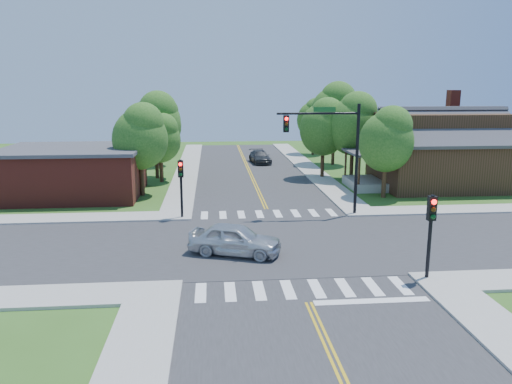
{
  "coord_description": "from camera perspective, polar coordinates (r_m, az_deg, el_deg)",
  "views": [
    {
      "loc": [
        -3.64,
        -25.34,
        8.33
      ],
      "look_at": [
        -1.11,
        3.09,
        2.2
      ],
      "focal_mm": 35.0,
      "sensor_mm": 36.0,
      "label": 1
    }
  ],
  "objects": [
    {
      "name": "signal_mast_ne",
      "position": [
        32.02,
        8.63,
        5.75
      ],
      "size": [
        5.3,
        0.42,
        7.2
      ],
      "color": "black",
      "rests_on": "ground"
    },
    {
      "name": "ground",
      "position": [
        26.92,
        2.95,
        -5.92
      ],
      "size": [
        100.0,
        100.0,
        0.0
      ],
      "primitive_type": "plane",
      "color": "#33591C",
      "rests_on": "ground"
    },
    {
      "name": "crosswalk_north",
      "position": [
        32.81,
        1.45,
        -2.51
      ],
      "size": [
        8.85,
        2.0,
        0.01
      ],
      "color": "white",
      "rests_on": "ground"
    },
    {
      "name": "tree_e_c",
      "position": [
        53.43,
        9.05,
        9.19
      ],
      "size": [
        5.15,
        4.89,
        8.76
      ],
      "color": "#382314",
      "rests_on": "ground"
    },
    {
      "name": "building_nw",
      "position": [
        40.48,
        -20.16,
        2.21
      ],
      "size": [
        10.4,
        8.4,
        3.73
      ],
      "color": "maroon",
      "rests_on": "ground"
    },
    {
      "name": "tree_e_d",
      "position": [
        61.19,
        6.69,
        8.45
      ],
      "size": [
        4.04,
        3.84,
        6.87
      ],
      "color": "#382314",
      "rests_on": "ground"
    },
    {
      "name": "signal_pole_se",
      "position": [
        22.5,
        19.38,
        -3.18
      ],
      "size": [
        0.34,
        0.42,
        3.8
      ],
      "color": "black",
      "rests_on": "ground"
    },
    {
      "name": "tree_w_c",
      "position": [
        53.26,
        -11.19,
        8.22
      ],
      "size": [
        4.42,
        4.2,
        7.51
      ],
      "color": "#382314",
      "rests_on": "ground"
    },
    {
      "name": "tree_w_b",
      "position": [
        45.81,
        -11.36,
        7.93
      ],
      "size": [
        4.64,
        4.41,
        7.89
      ],
      "color": "#382314",
      "rests_on": "ground"
    },
    {
      "name": "road_ns",
      "position": [
        26.91,
        2.95,
        -5.88
      ],
      "size": [
        10.0,
        90.0,
        0.04
      ],
      "primitive_type": "cube",
      "color": "#2D2D30",
      "rests_on": "ground"
    },
    {
      "name": "road_ew",
      "position": [
        26.91,
        2.95,
        -5.87
      ],
      "size": [
        90.0,
        10.0,
        0.04
      ],
      "primitive_type": "cube",
      "color": "#2D2D30",
      "rests_on": "ground"
    },
    {
      "name": "tree_house",
      "position": [
        45.48,
        7.83,
        7.54
      ],
      "size": [
        4.3,
        4.08,
        7.3
      ],
      "color": "#382314",
      "rests_on": "ground"
    },
    {
      "name": "centerline",
      "position": [
        26.9,
        2.95,
        -5.83
      ],
      "size": [
        0.3,
        90.0,
        0.01
      ],
      "color": "gold",
      "rests_on": "ground"
    },
    {
      "name": "signal_pole_nw",
      "position": [
        31.49,
        -8.58,
        1.61
      ],
      "size": [
        0.34,
        0.42,
        3.8
      ],
      "color": "black",
      "rests_on": "ground"
    },
    {
      "name": "crosswalk_south",
      "position": [
        21.17,
        5.32,
        -10.97
      ],
      "size": [
        8.85,
        2.0,
        0.01
      ],
      "color": "white",
      "rests_on": "ground"
    },
    {
      "name": "intersection_patch",
      "position": [
        26.92,
        2.95,
        -5.92
      ],
      "size": [
        10.2,
        10.2,
        0.06
      ],
      "primitive_type": "cube",
      "color": "#2D2D30",
      "rests_on": "ground"
    },
    {
      "name": "tree_w_d",
      "position": [
        62.55,
        -10.38,
        8.38
      ],
      "size": [
        4.01,
        3.81,
        6.82
      ],
      "color": "#382314",
      "rests_on": "ground"
    },
    {
      "name": "car_silver",
      "position": [
        24.95,
        -2.4,
        -5.49
      ],
      "size": [
        4.8,
        5.8,
        1.57
      ],
      "primitive_type": "imported",
      "rotation": [
        0.0,
        0.0,
        1.23
      ],
      "color": "silver",
      "rests_on": "ground"
    },
    {
      "name": "tree_e_a",
      "position": [
        38.28,
        14.82,
        6.01
      ],
      "size": [
        4.06,
        3.86,
        6.91
      ],
      "color": "#382314",
      "rests_on": "ground"
    },
    {
      "name": "stop_bar",
      "position": [
        20.54,
        13.07,
        -12.15
      ],
      "size": [
        4.6,
        0.45,
        0.09
      ],
      "primitive_type": "cube",
      "color": "white",
      "rests_on": "ground"
    },
    {
      "name": "car_dgrey",
      "position": [
        54.22,
        0.46,
        3.99
      ],
      "size": [
        2.88,
        5.0,
        1.33
      ],
      "primitive_type": "imported",
      "rotation": [
        0.0,
        0.0,
        0.11
      ],
      "color": "#2D2F32",
      "rests_on": "ground"
    },
    {
      "name": "house_ne",
      "position": [
        44.07,
        20.2,
        4.86
      ],
      "size": [
        13.05,
        8.8,
        7.11
      ],
      "color": "#302210",
      "rests_on": "ground"
    },
    {
      "name": "tree_bldg",
      "position": [
        44.04,
        -10.8,
        6.18
      ],
      "size": [
        3.54,
        3.36,
        6.01
      ],
      "color": "#382314",
      "rests_on": "ground"
    },
    {
      "name": "tree_w_a",
      "position": [
        38.74,
        -13.01,
        6.37
      ],
      "size": [
        4.19,
        3.98,
        7.11
      ],
      "color": "#382314",
      "rests_on": "ground"
    },
    {
      "name": "tree_e_b",
      "position": [
        44.9,
        11.17,
        7.82
      ],
      "size": [
        4.61,
        4.38,
        7.85
      ],
      "color": "#382314",
      "rests_on": "ground"
    },
    {
      "name": "sidewalk_nw",
      "position": [
        43.71,
        -21.17,
        0.4
      ],
      "size": [
        40.0,
        40.0,
        0.14
      ],
      "color": "#9E9B93",
      "rests_on": "ground"
    },
    {
      "name": "sidewalk_ne",
      "position": [
        46.27,
        19.88,
        1.11
      ],
      "size": [
        40.0,
        40.0,
        0.14
      ],
      "color": "#9E9B93",
      "rests_on": "ground"
    }
  ]
}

